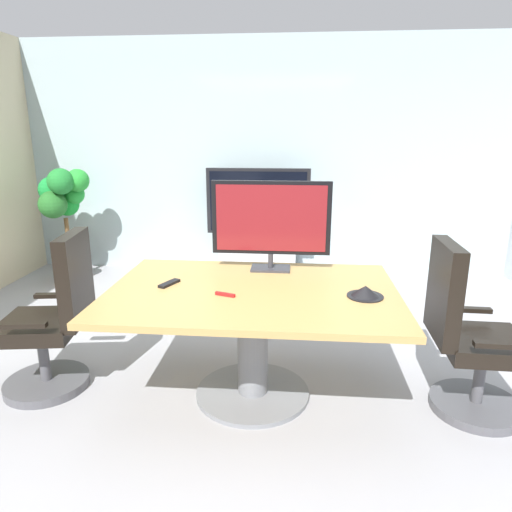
{
  "coord_description": "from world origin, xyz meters",
  "views": [
    {
      "loc": [
        0.38,
        -2.77,
        1.73
      ],
      "look_at": [
        0.11,
        0.19,
        0.9
      ],
      "focal_mm": 31.96,
      "sensor_mm": 36.0,
      "label": 1
    }
  ],
  "objects_px": {
    "wall_display_unit": "(258,242)",
    "conference_phone": "(365,292)",
    "conference_table": "(253,317)",
    "tv_monitor": "(271,220)",
    "remote_control": "(169,283)",
    "office_chair_left": "(54,326)",
    "office_chair_right": "(468,344)",
    "potted_plant": "(64,209)"
  },
  "relations": [
    {
      "from": "office_chair_left",
      "to": "tv_monitor",
      "type": "relative_size",
      "value": 1.3
    },
    {
      "from": "potted_plant",
      "to": "wall_display_unit",
      "type": "bearing_deg",
      "value": 6.44
    },
    {
      "from": "wall_display_unit",
      "to": "conference_phone",
      "type": "distance_m",
      "value": 2.79
    },
    {
      "from": "office_chair_left",
      "to": "office_chair_right",
      "type": "height_order",
      "value": "same"
    },
    {
      "from": "potted_plant",
      "to": "conference_phone",
      "type": "bearing_deg",
      "value": -37.26
    },
    {
      "from": "potted_plant",
      "to": "conference_phone",
      "type": "xyz_separation_m",
      "value": [
        3.12,
        -2.37,
        -0.06
      ]
    },
    {
      "from": "conference_table",
      "to": "tv_monitor",
      "type": "xyz_separation_m",
      "value": [
        0.09,
        0.45,
        0.55
      ]
    },
    {
      "from": "tv_monitor",
      "to": "conference_table",
      "type": "bearing_deg",
      "value": -101.29
    },
    {
      "from": "tv_monitor",
      "to": "remote_control",
      "type": "height_order",
      "value": "tv_monitor"
    },
    {
      "from": "conference_phone",
      "to": "remote_control",
      "type": "height_order",
      "value": "conference_phone"
    },
    {
      "from": "potted_plant",
      "to": "remote_control",
      "type": "xyz_separation_m",
      "value": [
        1.87,
        -2.26,
        -0.09
      ]
    },
    {
      "from": "conference_phone",
      "to": "office_chair_left",
      "type": "bearing_deg",
      "value": 178.5
    },
    {
      "from": "conference_phone",
      "to": "remote_control",
      "type": "relative_size",
      "value": 1.29
    },
    {
      "from": "potted_plant",
      "to": "tv_monitor",
      "type": "bearing_deg",
      "value": -36.37
    },
    {
      "from": "office_chair_right",
      "to": "conference_phone",
      "type": "bearing_deg",
      "value": 94.41
    },
    {
      "from": "office_chair_right",
      "to": "wall_display_unit",
      "type": "xyz_separation_m",
      "value": [
        -1.52,
        2.59,
        -0.01
      ]
    },
    {
      "from": "tv_monitor",
      "to": "conference_phone",
      "type": "distance_m",
      "value": 0.86
    },
    {
      "from": "conference_table",
      "to": "office_chair_right",
      "type": "height_order",
      "value": "office_chair_right"
    },
    {
      "from": "office_chair_right",
      "to": "tv_monitor",
      "type": "relative_size",
      "value": 1.3
    },
    {
      "from": "tv_monitor",
      "to": "conference_phone",
      "type": "relative_size",
      "value": 3.82
    },
    {
      "from": "conference_table",
      "to": "remote_control",
      "type": "bearing_deg",
      "value": 175.94
    },
    {
      "from": "tv_monitor",
      "to": "remote_control",
      "type": "relative_size",
      "value": 4.94
    },
    {
      "from": "office_chair_left",
      "to": "potted_plant",
      "type": "distance_m",
      "value": 2.59
    },
    {
      "from": "tv_monitor",
      "to": "potted_plant",
      "type": "bearing_deg",
      "value": 143.63
    },
    {
      "from": "office_chair_right",
      "to": "tv_monitor",
      "type": "xyz_separation_m",
      "value": [
        -1.25,
        0.49,
        0.66
      ]
    },
    {
      "from": "office_chair_left",
      "to": "tv_monitor",
      "type": "xyz_separation_m",
      "value": [
        1.43,
        0.47,
        0.66
      ]
    },
    {
      "from": "conference_table",
      "to": "wall_display_unit",
      "type": "bearing_deg",
      "value": 94.06
    },
    {
      "from": "conference_table",
      "to": "office_chair_left",
      "type": "relative_size",
      "value": 1.68
    },
    {
      "from": "remote_control",
      "to": "wall_display_unit",
      "type": "bearing_deg",
      "value": 105.58
    },
    {
      "from": "office_chair_left",
      "to": "potted_plant",
      "type": "xyz_separation_m",
      "value": [
        -1.08,
        2.32,
        0.39
      ]
    },
    {
      "from": "conference_phone",
      "to": "remote_control",
      "type": "bearing_deg",
      "value": 174.84
    },
    {
      "from": "tv_monitor",
      "to": "potted_plant",
      "type": "relative_size",
      "value": 0.63
    },
    {
      "from": "office_chair_left",
      "to": "remote_control",
      "type": "xyz_separation_m",
      "value": [
        0.79,
        0.06,
        0.31
      ]
    },
    {
      "from": "office_chair_right",
      "to": "remote_control",
      "type": "height_order",
      "value": "office_chair_right"
    },
    {
      "from": "conference_table",
      "to": "wall_display_unit",
      "type": "height_order",
      "value": "wall_display_unit"
    },
    {
      "from": "conference_table",
      "to": "conference_phone",
      "type": "height_order",
      "value": "conference_phone"
    },
    {
      "from": "office_chair_right",
      "to": "wall_display_unit",
      "type": "bearing_deg",
      "value": 32.14
    },
    {
      "from": "wall_display_unit",
      "to": "potted_plant",
      "type": "height_order",
      "value": "potted_plant"
    },
    {
      "from": "conference_table",
      "to": "office_chair_right",
      "type": "distance_m",
      "value": 1.34
    },
    {
      "from": "office_chair_left",
      "to": "wall_display_unit",
      "type": "distance_m",
      "value": 2.82
    },
    {
      "from": "conference_table",
      "to": "potted_plant",
      "type": "distance_m",
      "value": 3.35
    },
    {
      "from": "wall_display_unit",
      "to": "conference_phone",
      "type": "relative_size",
      "value": 5.95
    }
  ]
}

